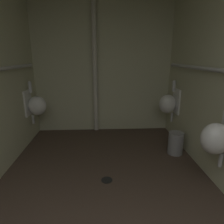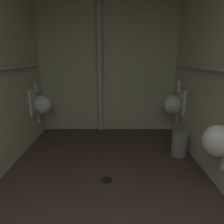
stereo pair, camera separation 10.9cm
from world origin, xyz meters
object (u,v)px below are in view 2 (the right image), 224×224
Objects in this scene: urinal_right_far at (173,104)px; waste_bin at (179,144)px; urinal_right_mid at (219,140)px; standpipe_back_wall at (99,63)px; floor_drain at (107,180)px; urinal_left_mid at (41,104)px.

waste_bin is (-0.06, -0.62, -0.49)m from urinal_right_far.
standpipe_back_wall reaches higher than urinal_right_mid.
urinal_right_mid is 2.47m from standpipe_back_wall.
standpipe_back_wall is 19.11× the size of floor_drain.
standpipe_back_wall is 2.18m from floor_drain.
standpipe_back_wall reaches higher than urinal_left_mid.
urinal_left_mid reaches higher than waste_bin.
urinal_right_mid is at bearing -33.29° from urinal_left_mid.
urinal_left_mid is 2.35m from urinal_right_far.
waste_bin is at bearing -39.39° from standpipe_back_wall.
urinal_right_mid is 1.00× the size of urinal_right_far.
urinal_left_mid is 2.43m from waste_bin.
waste_bin is (1.27, -1.04, -1.19)m from standpipe_back_wall.
urinal_right_far is (0.00, 1.54, 0.00)m from urinal_right_mid.
urinal_right_mid and urinal_right_far have the same top height.
standpipe_back_wall is 2.03m from waste_bin.
urinal_left_mid is at bearing 179.94° from urinal_right_far.
urinal_right_far is at bearing -0.06° from urinal_left_mid.
urinal_right_far is 1.84m from floor_drain.
waste_bin is (2.29, -0.62, -0.49)m from urinal_left_mid.
urinal_left_mid is at bearing -157.64° from standpipe_back_wall.
floor_drain is at bearing -132.42° from urinal_right_far.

